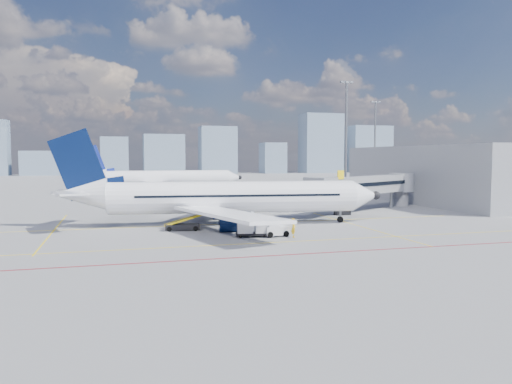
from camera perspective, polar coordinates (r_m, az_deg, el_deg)
ground at (r=52.76m, az=-0.91°, el=-4.77°), size 420.00×420.00×0.00m
apron_markings at (r=48.88m, az=-0.39°, el=-5.46°), size 90.00×35.12×0.01m
jet_bridge at (r=76.88m, az=12.92°, el=0.69°), size 23.55×15.78×6.30m
terminal_block at (r=93.22m, az=19.13°, el=1.91°), size 10.00×42.00×10.00m
floodlight_mast_ne at (r=117.38m, az=10.26°, el=6.65°), size 3.20×0.61×25.45m
floodlight_mast_far at (r=160.89m, az=13.45°, el=5.87°), size 3.20×0.61×25.45m
distant_skyline at (r=242.61m, az=-8.11°, el=4.68°), size 253.73×15.78×30.30m
main_aircraft at (r=59.26m, az=-4.13°, el=-0.67°), size 39.08×33.96×11.45m
second_aircraft at (r=114.29m, az=-10.68°, el=1.52°), size 36.50×31.81×10.77m
baggage_tug at (r=50.71m, az=2.11°, el=-4.20°), size 2.58×1.73×1.69m
cargo_dolly at (r=50.48m, az=-0.25°, el=-3.92°), size 3.84×2.24×1.98m
belt_loader at (r=55.51m, az=-8.28°, el=-3.78°), size 5.42×1.82×2.18m
ramp_worker at (r=50.32m, az=4.31°, el=-4.11°), size 0.62×0.79×1.91m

